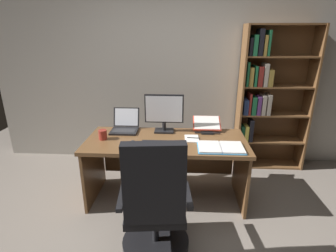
{
  "coord_description": "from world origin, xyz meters",
  "views": [
    {
      "loc": [
        0.07,
        -1.72,
        1.82
      ],
      "look_at": [
        -0.07,
        0.87,
        0.9
      ],
      "focal_mm": 28.33,
      "sensor_mm": 36.0,
      "label": 1
    }
  ],
  "objects_px": {
    "computer_mouse": "(133,143)",
    "reading_stand_with_book": "(207,124)",
    "bookshelf": "(266,97)",
    "notepad": "(192,139)",
    "keyboard": "(162,144)",
    "open_binder": "(221,147)",
    "office_chair": "(155,208)",
    "pen": "(194,138)",
    "monitor": "(164,113)",
    "coffee_mug": "(103,135)",
    "desk": "(167,153)",
    "laptop": "(125,126)"
  },
  "relations": [
    {
      "from": "desk",
      "to": "pen",
      "type": "distance_m",
      "value": 0.36
    },
    {
      "from": "keyboard",
      "to": "computer_mouse",
      "type": "distance_m",
      "value": 0.3
    },
    {
      "from": "office_chair",
      "to": "coffee_mug",
      "type": "bearing_deg",
      "value": 123.06
    },
    {
      "from": "bookshelf",
      "to": "notepad",
      "type": "xyz_separation_m",
      "value": [
        -1.01,
        -0.87,
        -0.27
      ]
    },
    {
      "from": "office_chair",
      "to": "open_binder",
      "type": "xyz_separation_m",
      "value": [
        0.6,
        0.62,
        0.28
      ]
    },
    {
      "from": "open_binder",
      "to": "reading_stand_with_book",
      "type": "bearing_deg",
      "value": 100.78
    },
    {
      "from": "monitor",
      "to": "reading_stand_with_book",
      "type": "relative_size",
      "value": 1.38
    },
    {
      "from": "coffee_mug",
      "to": "notepad",
      "type": "bearing_deg",
      "value": 3.46
    },
    {
      "from": "keyboard",
      "to": "open_binder",
      "type": "bearing_deg",
      "value": -4.8
    },
    {
      "from": "desk",
      "to": "coffee_mug",
      "type": "distance_m",
      "value": 0.73
    },
    {
      "from": "monitor",
      "to": "laptop",
      "type": "xyz_separation_m",
      "value": [
        -0.46,
        0.01,
        -0.17
      ]
    },
    {
      "from": "monitor",
      "to": "coffee_mug",
      "type": "bearing_deg",
      "value": -156.94
    },
    {
      "from": "open_binder",
      "to": "bookshelf",
      "type": "bearing_deg",
      "value": 56.75
    },
    {
      "from": "bookshelf",
      "to": "office_chair",
      "type": "distance_m",
      "value": 2.24
    },
    {
      "from": "notepad",
      "to": "reading_stand_with_book",
      "type": "bearing_deg",
      "value": 57.67
    },
    {
      "from": "open_binder",
      "to": "coffee_mug",
      "type": "relative_size",
      "value": 4.4
    },
    {
      "from": "open_binder",
      "to": "notepad",
      "type": "relative_size",
      "value": 2.2
    },
    {
      "from": "laptop",
      "to": "reading_stand_with_book",
      "type": "xyz_separation_m",
      "value": [
        0.96,
        0.06,
        0.02
      ]
    },
    {
      "from": "notepad",
      "to": "bookshelf",
      "type": "bearing_deg",
      "value": 40.63
    },
    {
      "from": "laptop",
      "to": "reading_stand_with_book",
      "type": "bearing_deg",
      "value": 3.84
    },
    {
      "from": "office_chair",
      "to": "open_binder",
      "type": "height_order",
      "value": "office_chair"
    },
    {
      "from": "office_chair",
      "to": "coffee_mug",
      "type": "distance_m",
      "value": 1.07
    },
    {
      "from": "bookshelf",
      "to": "notepad",
      "type": "height_order",
      "value": "bookshelf"
    },
    {
      "from": "monitor",
      "to": "coffee_mug",
      "type": "distance_m",
      "value": 0.72
    },
    {
      "from": "monitor",
      "to": "notepad",
      "type": "bearing_deg",
      "value": -34.51
    },
    {
      "from": "bookshelf",
      "to": "monitor",
      "type": "height_order",
      "value": "bookshelf"
    },
    {
      "from": "coffee_mug",
      "to": "reading_stand_with_book",
      "type": "bearing_deg",
      "value": 16.89
    },
    {
      "from": "bookshelf",
      "to": "computer_mouse",
      "type": "xyz_separation_m",
      "value": [
        -1.62,
        -1.05,
        -0.25
      ]
    },
    {
      "from": "bookshelf",
      "to": "coffee_mug",
      "type": "distance_m",
      "value": 2.19
    },
    {
      "from": "pen",
      "to": "open_binder",
      "type": "bearing_deg",
      "value": -42.05
    },
    {
      "from": "computer_mouse",
      "to": "office_chair",
      "type": "bearing_deg",
      "value": -66.24
    },
    {
      "from": "keyboard",
      "to": "pen",
      "type": "distance_m",
      "value": 0.38
    },
    {
      "from": "monitor",
      "to": "coffee_mug",
      "type": "relative_size",
      "value": 4.24
    },
    {
      "from": "pen",
      "to": "coffee_mug",
      "type": "height_order",
      "value": "coffee_mug"
    },
    {
      "from": "bookshelf",
      "to": "office_chair",
      "type": "bearing_deg",
      "value": -127.66
    },
    {
      "from": "office_chair",
      "to": "pen",
      "type": "distance_m",
      "value": 0.96
    },
    {
      "from": "keyboard",
      "to": "desk",
      "type": "bearing_deg",
      "value": 80.5
    },
    {
      "from": "computer_mouse",
      "to": "desk",
      "type": "bearing_deg",
      "value": 33.9
    },
    {
      "from": "pen",
      "to": "coffee_mug",
      "type": "xyz_separation_m",
      "value": [
        -0.98,
        -0.06,
        0.04
      ]
    },
    {
      "from": "monitor",
      "to": "reading_stand_with_book",
      "type": "height_order",
      "value": "monitor"
    },
    {
      "from": "laptop",
      "to": "notepad",
      "type": "xyz_separation_m",
      "value": [
        0.78,
        -0.22,
        -0.05
      ]
    },
    {
      "from": "computer_mouse",
      "to": "reading_stand_with_book",
      "type": "xyz_separation_m",
      "value": [
        0.8,
        0.47,
        0.05
      ]
    },
    {
      "from": "laptop",
      "to": "coffee_mug",
      "type": "relative_size",
      "value": 3.05
    },
    {
      "from": "keyboard",
      "to": "bookshelf",
      "type": "bearing_deg",
      "value": 38.43
    },
    {
      "from": "keyboard",
      "to": "reading_stand_with_book",
      "type": "distance_m",
      "value": 0.69
    },
    {
      "from": "pen",
      "to": "notepad",
      "type": "bearing_deg",
      "value": 180.0
    },
    {
      "from": "computer_mouse",
      "to": "open_binder",
      "type": "xyz_separation_m",
      "value": [
        0.9,
        -0.05,
        -0.01
      ]
    },
    {
      "from": "office_chair",
      "to": "pen",
      "type": "relative_size",
      "value": 7.71
    },
    {
      "from": "bookshelf",
      "to": "computer_mouse",
      "type": "relative_size",
      "value": 18.5
    },
    {
      "from": "monitor",
      "to": "reading_stand_with_book",
      "type": "xyz_separation_m",
      "value": [
        0.5,
        0.07,
        -0.15
      ]
    }
  ]
}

